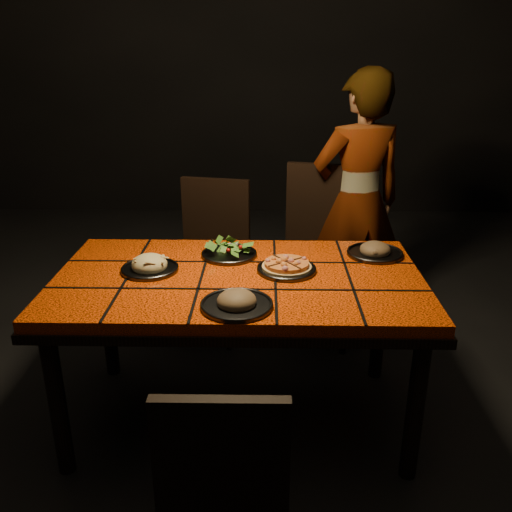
{
  "coord_description": "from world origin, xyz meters",
  "views": [
    {
      "loc": [
        0.12,
        -2.17,
        1.69
      ],
      "look_at": [
        0.07,
        0.05,
        0.82
      ],
      "focal_mm": 38.0,
      "sensor_mm": 36.0,
      "label": 1
    }
  ],
  "objects_px": {
    "plate_pizza": "(287,267)",
    "chair_far_left": "(212,247)",
    "chair_far_right": "(321,240)",
    "chair_near": "(225,479)",
    "diner": "(357,203)",
    "dining_table": "(239,291)",
    "plate_pasta": "(150,266)"
  },
  "relations": [
    {
      "from": "diner",
      "to": "dining_table",
      "type": "bearing_deg",
      "value": 40.81
    },
    {
      "from": "dining_table",
      "to": "plate_pizza",
      "type": "relative_size",
      "value": 5.27
    },
    {
      "from": "chair_far_left",
      "to": "diner",
      "type": "relative_size",
      "value": 0.59
    },
    {
      "from": "chair_far_left",
      "to": "chair_near",
      "type": "bearing_deg",
      "value": -71.89
    },
    {
      "from": "chair_far_left",
      "to": "plate_pasta",
      "type": "xyz_separation_m",
      "value": [
        -0.19,
        -0.87,
        0.23
      ]
    },
    {
      "from": "chair_far_left",
      "to": "plate_pasta",
      "type": "bearing_deg",
      "value": -90.53
    },
    {
      "from": "chair_near",
      "to": "plate_pasta",
      "type": "height_order",
      "value": "chair_near"
    },
    {
      "from": "chair_near",
      "to": "diner",
      "type": "bearing_deg",
      "value": -109.43
    },
    {
      "from": "dining_table",
      "to": "chair_near",
      "type": "bearing_deg",
      "value": -89.96
    },
    {
      "from": "chair_near",
      "to": "plate_pasta",
      "type": "xyz_separation_m",
      "value": [
        -0.4,
        0.95,
        0.3
      ]
    },
    {
      "from": "chair_far_right",
      "to": "chair_near",
      "type": "bearing_deg",
      "value": -91.45
    },
    {
      "from": "diner",
      "to": "plate_pasta",
      "type": "height_order",
      "value": "diner"
    },
    {
      "from": "plate_pizza",
      "to": "chair_far_left",
      "type": "bearing_deg",
      "value": 116.07
    },
    {
      "from": "chair_far_left",
      "to": "plate_pizza",
      "type": "height_order",
      "value": "chair_far_left"
    },
    {
      "from": "plate_pizza",
      "to": "plate_pasta",
      "type": "xyz_separation_m",
      "value": [
        -0.61,
        -0.01,
        0.0
      ]
    },
    {
      "from": "chair_near",
      "to": "dining_table",
      "type": "bearing_deg",
      "value": -90.2
    },
    {
      "from": "chair_near",
      "to": "plate_pizza",
      "type": "height_order",
      "value": "chair_near"
    },
    {
      "from": "chair_far_right",
      "to": "plate_pizza",
      "type": "xyz_separation_m",
      "value": [
        -0.24,
        -0.86,
        0.18
      ]
    },
    {
      "from": "chair_far_left",
      "to": "diner",
      "type": "distance_m",
      "value": 0.92
    },
    {
      "from": "chair_near",
      "to": "chair_far_left",
      "type": "distance_m",
      "value": 1.83
    },
    {
      "from": "chair_far_right",
      "to": "dining_table",
      "type": "bearing_deg",
      "value": -103.85
    },
    {
      "from": "dining_table",
      "to": "chair_near",
      "type": "distance_m",
      "value": 0.93
    },
    {
      "from": "dining_table",
      "to": "plate_pasta",
      "type": "xyz_separation_m",
      "value": [
        -0.4,
        0.04,
        0.1
      ]
    },
    {
      "from": "diner",
      "to": "plate_pizza",
      "type": "relative_size",
      "value": 5.14
    },
    {
      "from": "chair_far_left",
      "to": "chair_far_right",
      "type": "height_order",
      "value": "chair_far_right"
    },
    {
      "from": "dining_table",
      "to": "chair_far_left",
      "type": "relative_size",
      "value": 1.73
    },
    {
      "from": "dining_table",
      "to": "chair_far_left",
      "type": "distance_m",
      "value": 0.95
    },
    {
      "from": "chair_far_left",
      "to": "plate_pizza",
      "type": "distance_m",
      "value": 0.99
    },
    {
      "from": "dining_table",
      "to": "chair_near",
      "type": "height_order",
      "value": "chair_near"
    },
    {
      "from": "plate_pizza",
      "to": "diner",
      "type": "bearing_deg",
      "value": 64.6
    },
    {
      "from": "diner",
      "to": "chair_near",
      "type": "bearing_deg",
      "value": 55.04
    },
    {
      "from": "dining_table",
      "to": "plate_pasta",
      "type": "relative_size",
      "value": 6.35
    }
  ]
}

